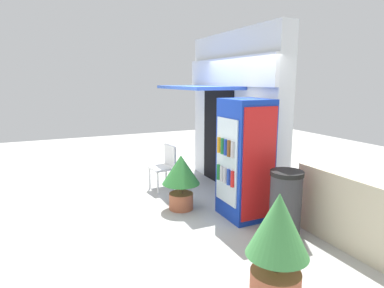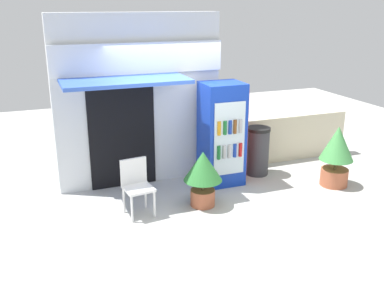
{
  "view_description": "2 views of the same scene",
  "coord_description": "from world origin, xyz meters",
  "px_view_note": "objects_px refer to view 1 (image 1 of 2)",
  "views": [
    {
      "loc": [
        4.81,
        -2.05,
        2.11
      ],
      "look_at": [
        -0.23,
        0.26,
        1.04
      ],
      "focal_mm": 30.59,
      "sensor_mm": 36.0,
      "label": 1
    },
    {
      "loc": [
        -2.45,
        -6.08,
        3.16
      ],
      "look_at": [
        -0.03,
        0.29,
        0.95
      ],
      "focal_mm": 40.88,
      "sensor_mm": 36.0,
      "label": 2
    }
  ],
  "objects_px": {
    "drink_cooler": "(245,159)",
    "potted_plant_curbside": "(277,240)",
    "plastic_chair": "(165,164)",
    "trash_bin": "(285,204)",
    "potted_plant_near_shop": "(181,176)"
  },
  "relations": [
    {
      "from": "drink_cooler",
      "to": "potted_plant_curbside",
      "type": "height_order",
      "value": "drink_cooler"
    },
    {
      "from": "drink_cooler",
      "to": "plastic_chair",
      "type": "height_order",
      "value": "drink_cooler"
    },
    {
      "from": "drink_cooler",
      "to": "trash_bin",
      "type": "bearing_deg",
      "value": 8.88
    },
    {
      "from": "plastic_chair",
      "to": "potted_plant_near_shop",
      "type": "bearing_deg",
      "value": -6.17
    },
    {
      "from": "potted_plant_curbside",
      "to": "trash_bin",
      "type": "xyz_separation_m",
      "value": [
        -1.04,
        0.98,
        -0.17
      ]
    },
    {
      "from": "potted_plant_curbside",
      "to": "trash_bin",
      "type": "height_order",
      "value": "potted_plant_curbside"
    },
    {
      "from": "plastic_chair",
      "to": "potted_plant_near_shop",
      "type": "height_order",
      "value": "potted_plant_near_shop"
    },
    {
      "from": "potted_plant_curbside",
      "to": "plastic_chair",
      "type": "bearing_deg",
      "value": 176.94
    },
    {
      "from": "potted_plant_curbside",
      "to": "trash_bin",
      "type": "distance_m",
      "value": 1.44
    },
    {
      "from": "potted_plant_near_shop",
      "to": "trash_bin",
      "type": "xyz_separation_m",
      "value": [
        1.5,
        0.9,
        -0.11
      ]
    },
    {
      "from": "potted_plant_near_shop",
      "to": "potted_plant_curbside",
      "type": "distance_m",
      "value": 2.54
    },
    {
      "from": "potted_plant_near_shop",
      "to": "drink_cooler",
      "type": "bearing_deg",
      "value": 48.57
    },
    {
      "from": "trash_bin",
      "to": "drink_cooler",
      "type": "bearing_deg",
      "value": -171.12
    },
    {
      "from": "plastic_chair",
      "to": "potted_plant_curbside",
      "type": "distance_m",
      "value": 3.61
    },
    {
      "from": "potted_plant_near_shop",
      "to": "potted_plant_curbside",
      "type": "relative_size",
      "value": 0.84
    }
  ]
}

